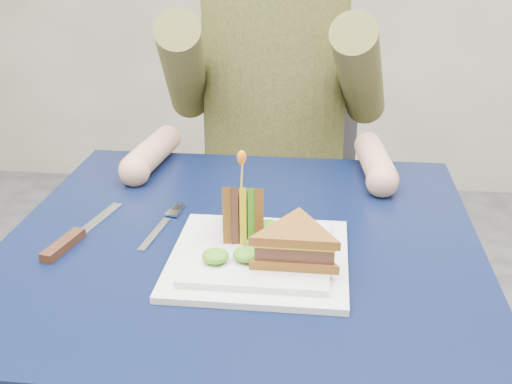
# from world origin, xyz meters

# --- Properties ---
(table) EXTENTS (0.75, 0.75, 0.73)m
(table) POSITION_xyz_m (0.00, 0.00, 0.65)
(table) COLOR black
(table) RESTS_ON ground
(chair) EXTENTS (0.42, 0.40, 0.93)m
(chair) POSITION_xyz_m (0.00, 0.68, 0.54)
(chair) COLOR #47474C
(chair) RESTS_ON ground
(diner) EXTENTS (0.54, 0.59, 0.74)m
(diner) POSITION_xyz_m (-0.00, 0.57, 0.91)
(diner) COLOR #4A4B22
(diner) RESTS_ON chair
(plate) EXTENTS (0.26, 0.26, 0.02)m
(plate) POSITION_xyz_m (0.04, -0.08, 0.74)
(plate) COLOR white
(plate) RESTS_ON table
(sandwich_flat) EXTENTS (0.15, 0.15, 0.05)m
(sandwich_flat) POSITION_xyz_m (0.09, -0.10, 0.78)
(sandwich_flat) COLOR brown
(sandwich_flat) RESTS_ON plate
(sandwich_upright) EXTENTS (0.08, 0.14, 0.13)m
(sandwich_upright) POSITION_xyz_m (0.01, -0.03, 0.78)
(sandwich_upright) COLOR brown
(sandwich_upright) RESTS_ON plate
(fork) EXTENTS (0.04, 0.18, 0.01)m
(fork) POSITION_xyz_m (-0.14, 0.02, 0.73)
(fork) COLOR silver
(fork) RESTS_ON table
(knife) EXTENTS (0.06, 0.22, 0.02)m
(knife) POSITION_xyz_m (-0.26, -0.05, 0.74)
(knife) COLOR silver
(knife) RESTS_ON table
(toothpick) EXTENTS (0.01, 0.01, 0.06)m
(toothpick) POSITION_xyz_m (0.01, -0.03, 0.85)
(toothpick) COLOR tan
(toothpick) RESTS_ON sandwich_upright
(toothpick_frill) EXTENTS (0.01, 0.01, 0.02)m
(toothpick_frill) POSITION_xyz_m (0.01, -0.03, 0.88)
(toothpick_frill) COLOR orange
(toothpick_frill) RESTS_ON sandwich_upright
(lettuce_spill) EXTENTS (0.15, 0.13, 0.02)m
(lettuce_spill) POSITION_xyz_m (0.04, -0.07, 0.76)
(lettuce_spill) COLOR #337A14
(lettuce_spill) RESTS_ON plate
(onion_ring) EXTENTS (0.04, 0.04, 0.02)m
(onion_ring) POSITION_xyz_m (0.05, -0.07, 0.77)
(onion_ring) COLOR #9E4C7A
(onion_ring) RESTS_ON plate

